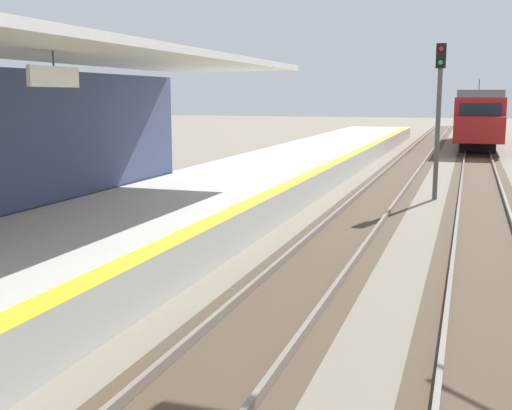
% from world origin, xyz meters
% --- Properties ---
extents(station_platform, '(5.00, 80.00, 0.91)m').
position_xyz_m(station_platform, '(-2.50, 16.00, 0.45)').
color(station_platform, '#B7B5AD').
rests_on(station_platform, ground).
extents(track_pair_nearest_platform, '(2.34, 120.00, 0.16)m').
position_xyz_m(track_pair_nearest_platform, '(1.90, 20.00, 0.05)').
color(track_pair_nearest_platform, '#4C3D2D').
rests_on(track_pair_nearest_platform, ground).
extents(track_pair_middle, '(2.34, 120.00, 0.16)m').
position_xyz_m(track_pair_middle, '(5.30, 20.00, 0.05)').
color(track_pair_middle, '#4C3D2D').
rests_on(track_pair_middle, ground).
extents(approaching_train, '(2.93, 19.60, 4.76)m').
position_xyz_m(approaching_train, '(5.30, 48.54, 2.18)').
color(approaching_train, maroon).
rests_on(approaching_train, ground).
extents(rail_signal_post, '(0.32, 0.34, 5.20)m').
position_xyz_m(rail_signal_post, '(3.75, 22.51, 3.19)').
color(rail_signal_post, '#4C4C4C').
rests_on(rail_signal_post, ground).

